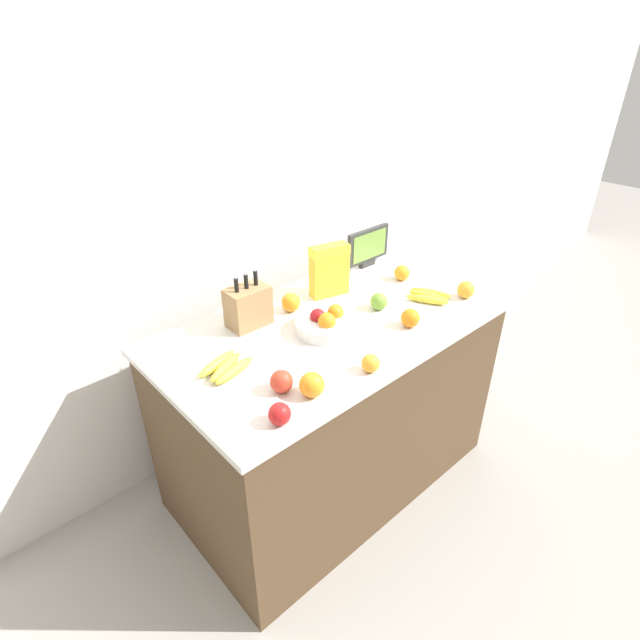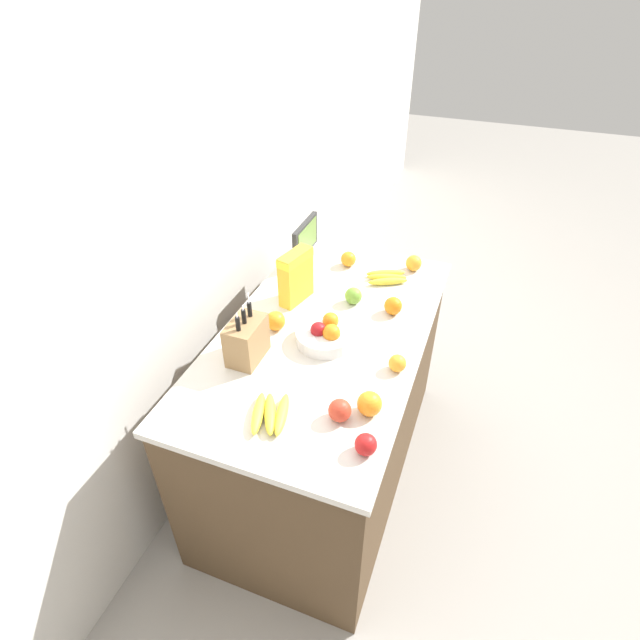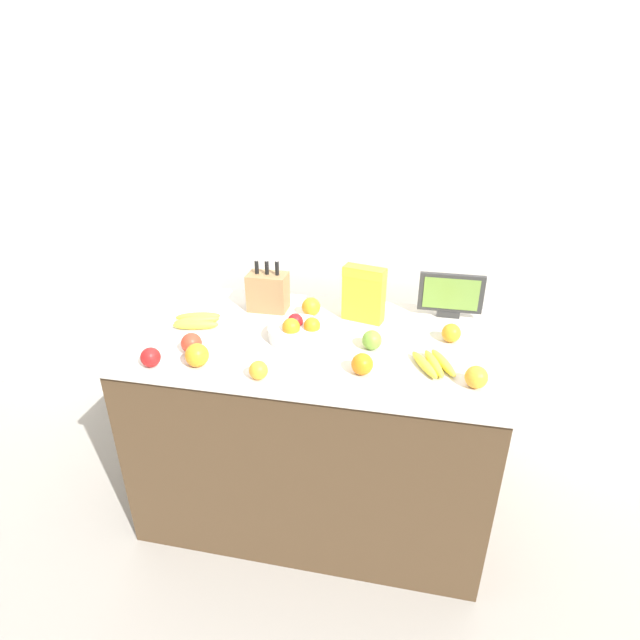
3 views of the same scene
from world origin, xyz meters
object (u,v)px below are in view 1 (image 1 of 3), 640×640
at_px(banana_bunch_left, 429,296).
at_px(apple_rightmost, 379,301).
at_px(knife_block, 248,306).
at_px(fruit_bowl, 325,323).
at_px(orange_front_center, 410,318).
at_px(orange_front_left, 291,302).
at_px(banana_bunch_right, 226,367).
at_px(orange_by_cereal, 466,290).
at_px(orange_front_right, 402,273).
at_px(cereal_box, 329,268).
at_px(apple_middle, 280,414).
at_px(orange_near_bowl, 312,385).
at_px(apple_by_knife_block, 282,381).
at_px(small_monitor, 368,246).
at_px(orange_mid_left, 371,363).

bearing_deg(banana_bunch_left, apple_rightmost, 158.39).
bearing_deg(knife_block, fruit_bowl, -51.47).
bearing_deg(orange_front_center, orange_front_left, 123.08).
bearing_deg(banana_bunch_right, orange_by_cereal, -12.47).
height_order(apple_rightmost, orange_by_cereal, orange_by_cereal).
height_order(apple_rightmost, orange_front_right, apple_rightmost).
distance_m(knife_block, cereal_box, 0.45).
bearing_deg(orange_front_center, orange_by_cereal, -0.91).
distance_m(banana_bunch_right, apple_rightmost, 0.78).
relative_size(apple_rightmost, orange_front_left, 0.93).
distance_m(fruit_bowl, apple_rightmost, 0.31).
bearing_deg(apple_middle, banana_bunch_left, 10.85).
xyz_separation_m(banana_bunch_left, orange_front_left, (-0.55, 0.35, 0.02)).
height_order(orange_front_center, orange_near_bowl, orange_near_bowl).
relative_size(knife_block, orange_by_cereal, 3.47).
relative_size(knife_block, apple_rightmost, 3.55).
distance_m(knife_block, apple_rightmost, 0.59).
bearing_deg(apple_middle, apple_rightmost, 20.35).
height_order(cereal_box, orange_front_left, cereal_box).
distance_m(apple_middle, orange_front_right, 1.19).
distance_m(apple_by_knife_block, apple_rightmost, 0.71).
height_order(knife_block, orange_front_center, knife_block).
distance_m(orange_front_left, orange_near_bowl, 0.61).
height_order(banana_bunch_right, orange_by_cereal, orange_by_cereal).
xyz_separation_m(orange_by_cereal, orange_near_bowl, (-1.02, -0.06, 0.00)).
height_order(banana_bunch_left, orange_front_right, orange_front_right).
height_order(small_monitor, fruit_bowl, small_monitor).
bearing_deg(banana_bunch_right, orange_near_bowl, -65.47).
height_order(fruit_bowl, orange_front_right, fruit_bowl).
distance_m(knife_block, small_monitor, 0.83).
bearing_deg(orange_near_bowl, orange_front_left, 57.67).
relative_size(knife_block, orange_near_bowl, 3.13).
bearing_deg(orange_front_right, apple_by_knife_block, -163.52).
bearing_deg(apple_rightmost, apple_middle, -159.65).
distance_m(apple_rightmost, orange_front_center, 0.19).
height_order(cereal_box, banana_bunch_right, cereal_box).
relative_size(knife_block, orange_front_center, 3.47).
distance_m(apple_by_knife_block, orange_near_bowl, 0.11).
bearing_deg(knife_block, orange_front_left, -7.10).
relative_size(cereal_box, apple_by_knife_block, 3.03).
distance_m(small_monitor, fruit_bowl, 0.71).
distance_m(knife_block, fruit_bowl, 0.33).
distance_m(cereal_box, orange_front_right, 0.41).
height_order(banana_bunch_left, banana_bunch_right, banana_bunch_right).
xyz_separation_m(knife_block, cereal_box, (0.45, -0.02, 0.05)).
height_order(fruit_bowl, banana_bunch_left, fruit_bowl).
bearing_deg(orange_mid_left, apple_rightmost, 38.48).
xyz_separation_m(orange_front_left, orange_front_center, (0.29, -0.45, -0.00)).
bearing_deg(small_monitor, orange_by_cereal, -81.97).
bearing_deg(apple_rightmost, orange_front_right, 22.06).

